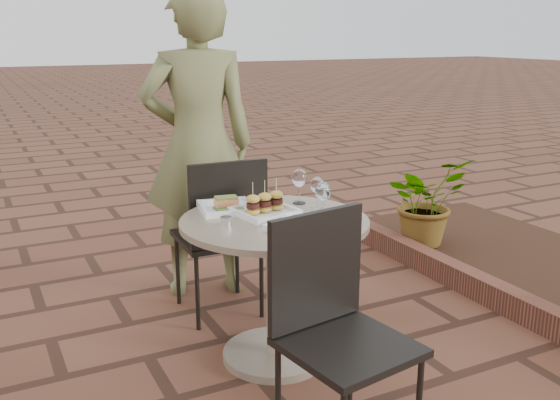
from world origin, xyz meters
name	(u,v)px	position (x,y,z in m)	size (l,w,h in m)	color
ground	(258,377)	(0.00, 0.00, 0.00)	(60.00, 60.00, 0.00)	brown
cafe_table	(274,268)	(0.15, 0.13, 0.48)	(0.90, 0.90, 0.73)	gray
chair_far	(223,225)	(0.11, 0.68, 0.55)	(0.45, 0.45, 0.93)	black
chair_near	(333,314)	(0.07, -0.55, 0.55)	(0.50, 0.50, 0.93)	black
diner	(199,145)	(0.13, 1.11, 0.93)	(0.68, 0.45, 1.87)	brown
plate_salmon	(226,206)	(0.01, 0.37, 0.75)	(0.30, 0.30, 0.07)	white
plate_sliders	(265,207)	(0.14, 0.22, 0.77)	(0.31, 0.31, 0.17)	white
plate_tuna	(299,226)	(0.18, -0.06, 0.74)	(0.32, 0.32, 0.03)	white
wine_glass_right	(323,193)	(0.37, 0.04, 0.85)	(0.08, 0.08, 0.18)	white
wine_glass_mid	(299,179)	(0.39, 0.33, 0.86)	(0.08, 0.08, 0.18)	white
wine_glass_far	(317,186)	(0.43, 0.21, 0.84)	(0.07, 0.07, 0.16)	white
steel_ramekin	(226,221)	(-0.09, 0.15, 0.75)	(0.05, 0.05, 0.04)	silver
cutlery_set	(342,217)	(0.46, 0.01, 0.73)	(0.09, 0.20, 0.00)	silver
planter_curb	(470,282)	(1.60, 0.30, 0.07)	(0.12, 3.00, 0.15)	brown
mulch_bed	(548,270)	(2.30, 0.30, 0.03)	(1.30, 3.00, 0.06)	black
potted_plant_a	(426,201)	(1.85, 1.05, 0.39)	(0.59, 0.51, 0.65)	#33662D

